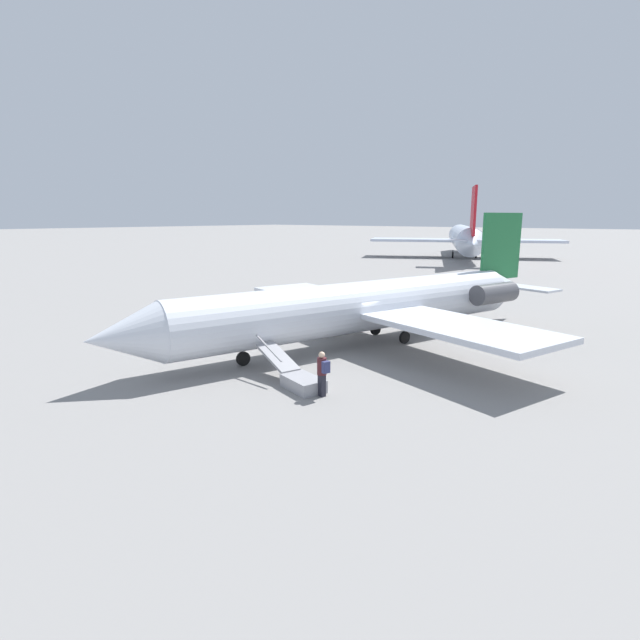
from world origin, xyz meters
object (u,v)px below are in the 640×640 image
at_px(boarding_stairs, 298,378).
at_px(passenger, 322,371).
at_px(airplane_main, 374,304).
at_px(airplane_far_right, 464,238).

height_order(boarding_stairs, passenger, passenger).
bearing_deg(airplane_main, airplane_far_right, -144.50).
bearing_deg(airplane_main, boarding_stairs, 28.12).
bearing_deg(boarding_stairs, airplane_far_right, -55.36).
height_order(airplane_main, airplane_far_right, airplane_far_right).
bearing_deg(boarding_stairs, airplane_main, -61.88).
xyz_separation_m(boarding_stairs, passenger, (0.23, 1.46, 0.63)).
distance_m(airplane_far_right, boarding_stairs, 70.21).
distance_m(boarding_stairs, passenger, 1.60).
relative_size(airplane_far_right, passenger, 22.30).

